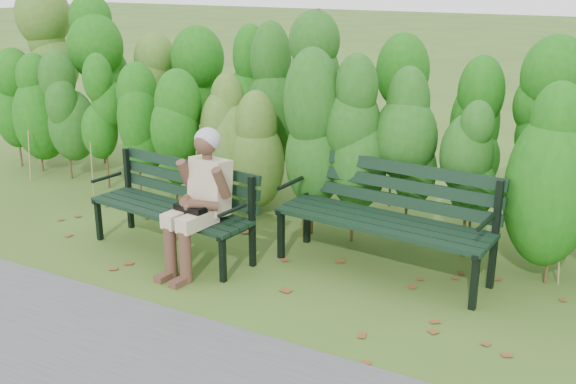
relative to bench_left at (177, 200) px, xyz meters
The scene contains 6 objects.
ground 1.29m from the bench_left, ahead, with size 80.00×80.00×0.00m, color #3D4F1E.
hedge_band 2.20m from the bench_left, 55.82° to the left, with size 11.04×1.67×2.42m.
leaf_litter 1.33m from the bench_left, ahead, with size 5.69×2.00×0.01m.
bench_left is the anchor object (origin of this frame).
bench_right 2.12m from the bench_left, 16.15° to the left, with size 2.10×0.83×1.03m.
seated_woman 0.58m from the bench_left, 27.74° to the right, with size 0.57×0.83×1.37m.
Camera 1 is at (2.92, -4.96, 2.77)m, focal length 42.00 mm.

